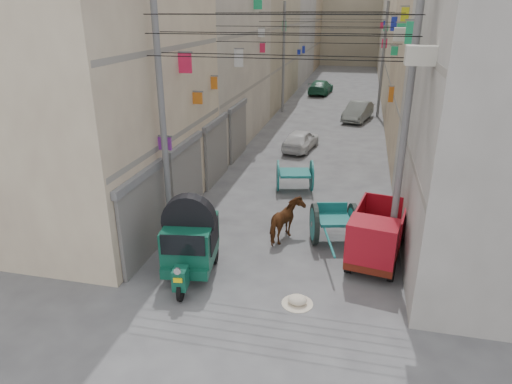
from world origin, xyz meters
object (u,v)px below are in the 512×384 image
(mini_truck, at_px, (375,240))
(distant_car_grey, at_px, (358,111))
(distant_car_green, at_px, (321,87))
(second_cart, at_px, (295,175))
(feed_sack, at_px, (297,300))
(distant_car_white, at_px, (301,140))
(auto_rickshaw, at_px, (190,239))
(tonga_cart, at_px, (334,223))
(horse, at_px, (286,221))

(mini_truck, bearing_deg, distant_car_grey, 102.51)
(distant_car_grey, bearing_deg, distant_car_green, 122.67)
(second_cart, bearing_deg, feed_sack, -93.58)
(distant_car_grey, bearing_deg, distant_car_white, -96.12)
(distant_car_grey, bearing_deg, mini_truck, -73.82)
(distant_car_green, bearing_deg, auto_rickshaw, 94.33)
(tonga_cart, relative_size, second_cart, 1.83)
(tonga_cart, bearing_deg, second_cart, 99.67)
(distant_car_grey, relative_size, distant_car_green, 0.89)
(mini_truck, relative_size, horse, 2.04)
(auto_rickshaw, distance_m, mini_truck, 5.61)
(horse, height_order, distant_car_white, horse)
(mini_truck, relative_size, second_cart, 1.89)
(feed_sack, distance_m, distant_car_white, 14.74)
(auto_rickshaw, height_order, second_cart, auto_rickshaw)
(feed_sack, distance_m, horse, 3.77)
(distant_car_white, bearing_deg, distant_car_green, -78.21)
(horse, bearing_deg, mini_truck, 175.77)
(feed_sack, height_order, distant_car_white, distant_car_white)
(second_cart, distance_m, distant_car_green, 25.27)
(mini_truck, distance_m, distant_car_green, 31.35)
(auto_rickshaw, xyz_separation_m, second_cart, (2.00, 7.46, -0.41))
(feed_sack, bearing_deg, distant_car_green, 94.51)
(auto_rickshaw, distance_m, feed_sack, 3.59)
(auto_rickshaw, height_order, horse, auto_rickshaw)
(second_cart, bearing_deg, tonga_cart, -78.91)
(second_cart, distance_m, feed_sack, 8.44)
(mini_truck, distance_m, second_cart, 6.66)
(mini_truck, distance_m, distant_car_grey, 20.43)
(tonga_cart, height_order, horse, horse)
(auto_rickshaw, xyz_separation_m, distant_car_green, (0.69, 32.69, -0.49))
(mini_truck, distance_m, feed_sack, 3.33)
(feed_sack, relative_size, distant_car_white, 0.15)
(second_cart, bearing_deg, mini_truck, -72.59)
(second_cart, xyz_separation_m, feed_sack, (1.33, -8.31, -0.60))
(auto_rickshaw, bearing_deg, horse, 40.33)
(tonga_cart, relative_size, distant_car_grey, 0.83)
(mini_truck, relative_size, feed_sack, 6.41)
(mini_truck, xyz_separation_m, feed_sack, (-2.01, -2.55, -0.73))
(feed_sack, xyz_separation_m, horse, (-0.92, 3.61, 0.57))
(second_cart, xyz_separation_m, distant_car_grey, (2.38, 14.64, -0.08))
(second_cart, relative_size, horse, 1.08)
(distant_car_white, distance_m, distant_car_green, 18.95)
(mini_truck, xyz_separation_m, distant_car_grey, (-0.96, 20.41, -0.22))
(horse, xyz_separation_m, distant_car_white, (-1.01, 11.00, -0.12))
(auto_rickshaw, relative_size, feed_sack, 5.29)
(second_cart, relative_size, distant_car_white, 0.53)
(distant_car_grey, bearing_deg, auto_rickshaw, -87.74)
(second_cart, distance_m, distant_car_grey, 14.84)
(auto_rickshaw, bearing_deg, distant_car_green, 80.43)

